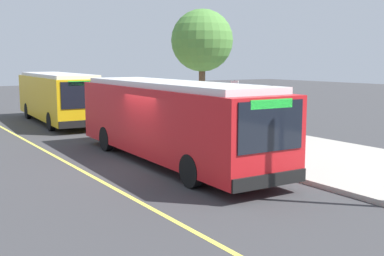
{
  "coord_description": "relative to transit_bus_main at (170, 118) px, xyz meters",
  "views": [
    {
      "loc": [
        14.6,
        -7.64,
        3.67
      ],
      "look_at": [
        1.65,
        0.79,
        1.49
      ],
      "focal_mm": 44.48,
      "sensor_mm": 36.0,
      "label": 1
    }
  ],
  "objects": [
    {
      "name": "ground_plane",
      "position": [
        0.13,
        -1.01,
        -1.62
      ],
      "size": [
        120.0,
        120.0,
        0.0
      ],
      "primitive_type": "plane",
      "color": "#38383A"
    },
    {
      "name": "sidewalk_curb",
      "position": [
        0.13,
        4.99,
        -1.54
      ],
      "size": [
        44.0,
        6.4,
        0.15
      ],
      "primitive_type": "cube",
      "color": "#A8A399",
      "rests_on": "ground_plane"
    },
    {
      "name": "lane_stripe_center",
      "position": [
        0.13,
        -3.21,
        -1.61
      ],
      "size": [
        36.0,
        0.14,
        0.01
      ],
      "primitive_type": "cube",
      "color": "#E0D64C",
      "rests_on": "ground_plane"
    },
    {
      "name": "transit_bus_main",
      "position": [
        0.0,
        0.0,
        0.0
      ],
      "size": [
        11.24,
        2.93,
        2.95
      ],
      "color": "red",
      "rests_on": "ground_plane"
    },
    {
      "name": "transit_bus_second",
      "position": [
        -13.4,
        0.09,
        -0.0
      ],
      "size": [
        10.57,
        3.22,
        2.95
      ],
      "color": "gold",
      "rests_on": "ground_plane"
    },
    {
      "name": "bus_shelter",
      "position": [
        -2.58,
        5.2,
        0.3
      ],
      "size": [
        2.9,
        1.6,
        2.48
      ],
      "color": "#333338",
      "rests_on": "sidewalk_curb"
    },
    {
      "name": "waiting_bench",
      "position": [
        -2.43,
        5.19,
        -0.98
      ],
      "size": [
        1.6,
        0.48,
        0.95
      ],
      "color": "brown",
      "rests_on": "sidewalk_curb"
    },
    {
      "name": "route_sign_post",
      "position": [
        0.35,
        2.68,
        0.34
      ],
      "size": [
        0.44,
        0.08,
        2.8
      ],
      "color": "#333338",
      "rests_on": "sidewalk_curb"
    },
    {
      "name": "street_tree_near_shelter",
      "position": [
        -7.31,
        6.38,
        3.16
      ],
      "size": [
        3.43,
        3.43,
        6.37
      ],
      "color": "brown",
      "rests_on": "sidewalk_curb"
    }
  ]
}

